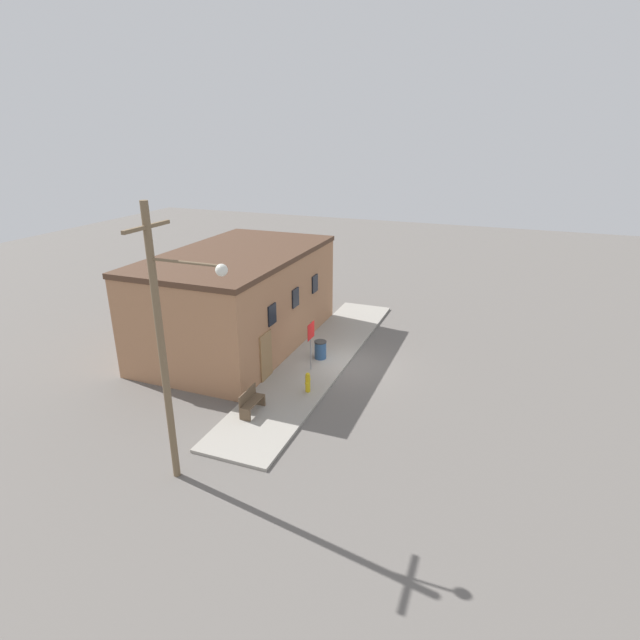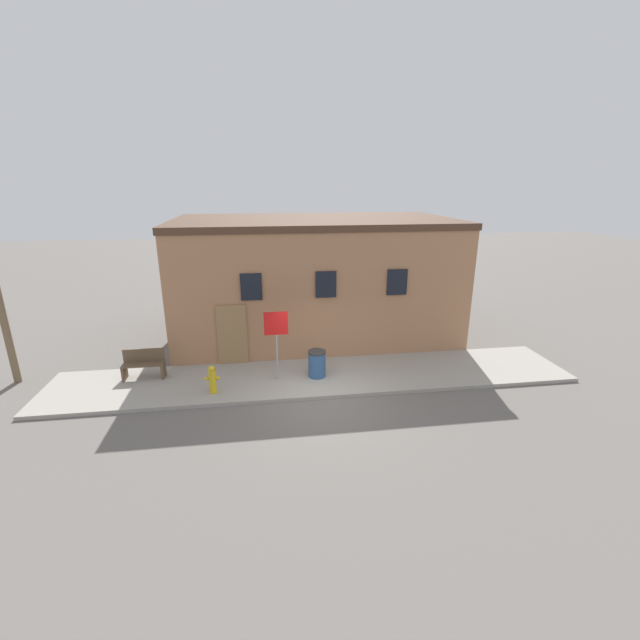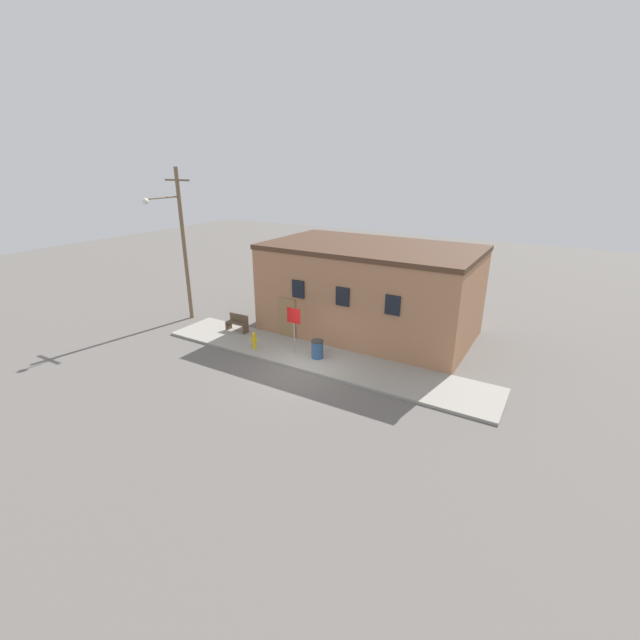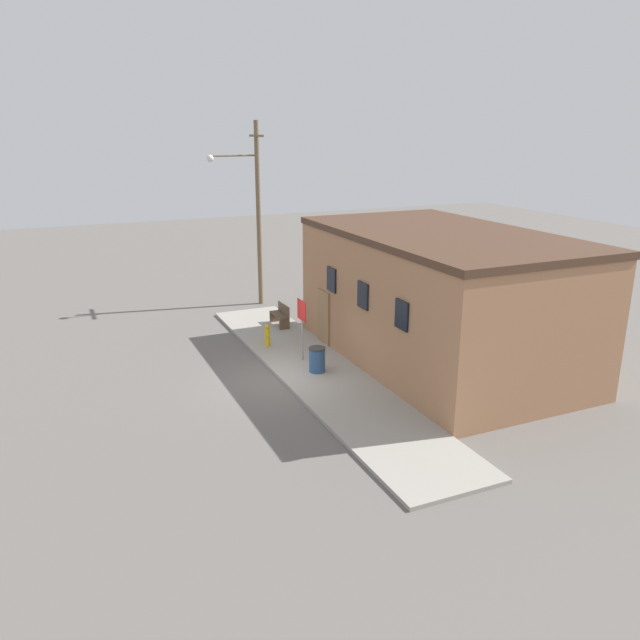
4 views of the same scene
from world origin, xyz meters
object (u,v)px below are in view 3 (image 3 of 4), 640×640
Objects in this scene: fire_hydrant at (254,340)px; bench at (238,323)px; trash_bin at (317,349)px; utility_pole at (181,240)px; stop_sign at (294,321)px.

bench reaches higher than fire_hydrant.
fire_hydrant is 3.28m from trash_bin.
bench is 5.52m from trash_bin.
utility_pole is (-9.49, 1.02, 4.09)m from trash_bin.
utility_pole is at bearing 175.71° from bench.
stop_sign reaches higher than bench.
bench is 0.15× the size of utility_pole.
fire_hydrant is 0.38× the size of stop_sign.
bench is 5.75m from utility_pole.
fire_hydrant is 0.68× the size of bench.
fire_hydrant is 2.66m from bench.
stop_sign is (1.94, 0.64, 1.15)m from fire_hydrant.
bench is (-4.21, 0.75, -1.15)m from stop_sign.
trash_bin is at bearing -7.44° from bench.
utility_pole is at bearing 164.92° from fire_hydrant.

